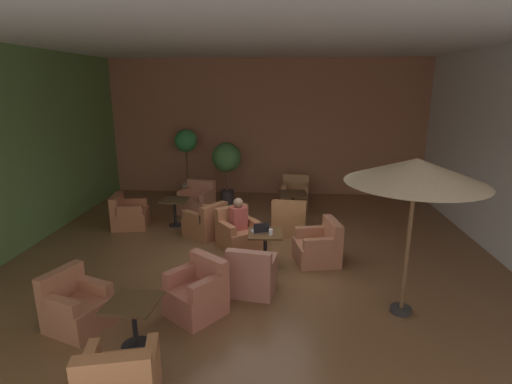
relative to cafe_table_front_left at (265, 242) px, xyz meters
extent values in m
cube|color=brown|center=(-0.23, 0.23, -0.49)|extent=(9.89, 10.27, 0.02)
cube|color=#A4674C|center=(-0.23, 5.33, 1.60)|extent=(9.89, 0.08, 4.16)
cube|color=#5C8546|center=(-5.14, 0.23, 1.60)|extent=(0.08, 10.27, 4.16)
cube|color=silver|center=(-0.23, 0.23, 3.71)|extent=(9.89, 10.27, 0.06)
cylinder|color=black|center=(0.00, 0.00, -0.47)|extent=(0.43, 0.43, 0.02)
cylinder|color=black|center=(0.00, 0.00, -0.16)|extent=(0.07, 0.07, 0.64)
cube|color=#52351C|center=(0.00, 0.00, 0.18)|extent=(0.67, 0.67, 0.03)
cube|color=#A46856|center=(-0.16, -1.01, -0.28)|extent=(0.84, 0.82, 0.41)
cube|color=#A46856|center=(-0.21, -1.28, 0.14)|extent=(0.76, 0.27, 0.44)
cube|color=#A46856|center=(-0.46, -0.92, 0.03)|extent=(0.21, 0.56, 0.21)
cube|color=#A46856|center=(0.15, -1.02, 0.03)|extent=(0.21, 0.56, 0.21)
cube|color=#AC6B4E|center=(1.00, 0.22, -0.28)|extent=(0.94, 0.93, 0.40)
cube|color=#AC6B4E|center=(1.30, 0.28, 0.15)|extent=(0.34, 0.80, 0.45)
cube|color=#AC6B4E|center=(1.02, -0.11, 0.03)|extent=(0.63, 0.26, 0.22)
cube|color=#AC6B4E|center=(0.89, 0.52, 0.03)|extent=(0.63, 0.26, 0.22)
cube|color=#AC6A45|center=(-0.61, 0.82, -0.27)|extent=(1.04, 1.04, 0.42)
cube|color=#AC6A45|center=(-0.78, 1.05, 0.16)|extent=(0.69, 0.58, 0.43)
cube|color=#AC6A45|center=(-0.35, 0.97, 0.03)|extent=(0.46, 0.55, 0.18)
cube|color=#AC6A45|center=(-0.83, 0.61, 0.03)|extent=(0.46, 0.55, 0.18)
cylinder|color=black|center=(0.58, 2.86, -0.47)|extent=(0.36, 0.36, 0.02)
cylinder|color=black|center=(0.58, 2.86, -0.16)|extent=(0.07, 0.07, 0.64)
cube|color=#45311D|center=(0.58, 2.86, 0.18)|extent=(0.76, 0.76, 0.03)
cube|color=#AE7344|center=(0.49, 1.80, -0.26)|extent=(0.84, 0.85, 0.45)
cube|color=#AE7344|center=(0.46, 1.50, 0.18)|extent=(0.79, 0.24, 0.42)
cube|color=#AE7344|center=(0.17, 1.87, 0.08)|extent=(0.19, 0.62, 0.23)
cube|color=#AE7344|center=(0.81, 1.82, 0.08)|extent=(0.19, 0.62, 0.23)
cube|color=#A9754A|center=(0.67, 3.92, -0.26)|extent=(0.81, 0.82, 0.44)
cube|color=#A9754A|center=(0.69, 4.22, 0.18)|extent=(0.76, 0.23, 0.44)
cube|color=#A9754A|center=(0.97, 3.85, 0.07)|extent=(0.19, 0.61, 0.22)
cube|color=#A9754A|center=(0.36, 3.90, 0.07)|extent=(0.19, 0.61, 0.22)
cylinder|color=black|center=(-1.60, -2.59, -0.47)|extent=(0.40, 0.40, 0.02)
cylinder|color=black|center=(-1.60, -2.59, -0.16)|extent=(0.07, 0.07, 0.64)
cube|color=#4D371E|center=(-1.60, -2.59, 0.18)|extent=(0.69, 0.69, 0.03)
cube|color=#B37245|center=(-1.30, -3.90, 0.16)|extent=(0.78, 0.34, 0.43)
cube|color=#B37245|center=(-1.69, -3.63, 0.06)|extent=(0.26, 0.63, 0.21)
cube|color=#B37245|center=(-1.07, -3.48, 0.06)|extent=(0.26, 0.63, 0.21)
cube|color=#B46751|center=(-0.96, -1.78, -0.25)|extent=(1.03, 1.03, 0.46)
cube|color=#B46751|center=(-0.79, -1.55, 0.18)|extent=(0.67, 0.58, 0.42)
cube|color=#B46751|center=(-0.76, -1.99, 0.09)|extent=(0.46, 0.54, 0.24)
cube|color=#B46751|center=(-1.22, -1.63, 0.09)|extent=(0.46, 0.54, 0.24)
cube|color=#AA6A4B|center=(-2.56, -2.23, -0.27)|extent=(0.97, 0.95, 0.42)
cube|color=#AA6A4B|center=(-2.84, -2.12, 0.15)|extent=(0.41, 0.73, 0.42)
cube|color=#AA6A4B|center=(-2.42, -1.97, 0.04)|extent=(0.61, 0.35, 0.19)
cube|color=#AA6A4B|center=(-2.63, -2.51, 0.04)|extent=(0.61, 0.35, 0.19)
cylinder|color=black|center=(-2.33, 2.07, -0.47)|extent=(0.33, 0.33, 0.02)
cylinder|color=black|center=(-2.33, 2.07, -0.16)|extent=(0.07, 0.07, 0.64)
cube|color=#463622|center=(-2.33, 2.07, 0.18)|extent=(0.65, 0.65, 0.03)
cube|color=#A96743|center=(-1.46, 1.44, -0.27)|extent=(1.07, 1.05, 0.41)
cube|color=#A96743|center=(-1.21, 1.26, 0.13)|extent=(0.57, 0.69, 0.40)
cube|color=#A96743|center=(-1.67, 1.24, 0.04)|extent=(0.59, 0.49, 0.21)
cube|color=#A96743|center=(-1.33, 1.70, 0.04)|extent=(0.59, 0.49, 0.21)
cube|color=#B67156|center=(-2.02, 3.09, -0.27)|extent=(0.99, 0.96, 0.43)
cube|color=#B67156|center=(-1.93, 3.38, 0.16)|extent=(0.81, 0.39, 0.44)
cube|color=#B67156|center=(-1.71, 2.95, 0.06)|extent=(0.29, 0.61, 0.23)
cube|color=#B67156|center=(-2.36, 3.15, 0.06)|extent=(0.29, 0.61, 0.23)
cube|color=#B06845|center=(-3.39, 1.90, -0.27)|extent=(0.91, 0.87, 0.43)
cube|color=#B06845|center=(-3.70, 1.85, 0.14)|extent=(0.29, 0.77, 0.38)
cube|color=#B06845|center=(-3.40, 2.22, 0.05)|extent=(0.63, 0.22, 0.20)
cube|color=#B06845|center=(-3.30, 1.60, 0.05)|extent=(0.63, 0.22, 0.20)
cylinder|color=#2D2D2D|center=(2.17, -1.49, -0.44)|extent=(0.32, 0.32, 0.08)
cylinder|color=brown|center=(2.17, -1.49, 0.70)|extent=(0.06, 0.06, 2.36)
cone|color=beige|center=(2.17, -1.49, 1.75)|extent=(1.97, 1.97, 0.35)
cylinder|color=#352D2F|center=(-1.29, 3.85, -0.26)|extent=(0.38, 0.38, 0.45)
cylinder|color=brown|center=(-1.29, 3.85, 0.27)|extent=(0.06, 0.06, 0.61)
sphere|color=#3C6836|center=(-1.29, 3.85, 0.93)|extent=(0.83, 0.83, 0.83)
cylinder|color=beige|center=(-2.62, 4.59, -0.27)|extent=(0.35, 0.35, 0.42)
cylinder|color=brown|center=(-2.62, 4.59, 0.47)|extent=(0.06, 0.06, 1.05)
sphere|color=#388C49|center=(-2.62, 4.59, 1.28)|extent=(0.68, 0.68, 0.68)
cube|color=#B64C44|center=(-0.61, 0.82, 0.19)|extent=(0.40, 0.39, 0.49)
sphere|color=#89654D|center=(-0.61, 0.82, 0.52)|extent=(0.21, 0.21, 0.21)
cylinder|color=white|center=(0.11, -0.12, 0.25)|extent=(0.08, 0.08, 0.11)
cube|color=#9EA0A5|center=(-0.11, 0.06, 0.20)|extent=(0.37, 0.32, 0.01)
cube|color=black|center=(-0.07, -0.04, 0.30)|extent=(0.29, 0.12, 0.19)
camera|label=1|loc=(0.33, -7.03, 2.92)|focal=27.74mm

